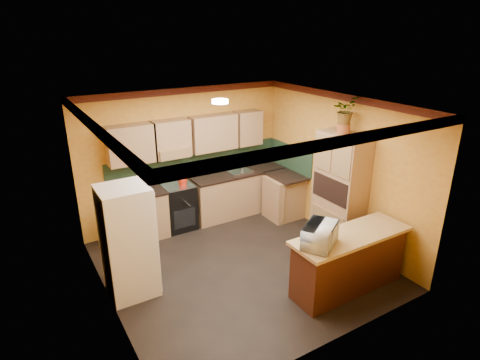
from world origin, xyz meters
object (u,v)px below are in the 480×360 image
at_px(fridge, 128,242).
at_px(breakfast_bar, 348,263).
at_px(microwave, 320,235).
at_px(base_cabinets_back, 207,201).
at_px(pantry, 340,192).
at_px(stove, 178,207).

xyz_separation_m(fridge, breakfast_bar, (2.82, -1.61, -0.41)).
bearing_deg(microwave, breakfast_bar, -32.38).
height_order(base_cabinets_back, pantry, pantry).
relative_size(breakfast_bar, microwave, 3.18).
xyz_separation_m(base_cabinets_back, pantry, (1.55, -2.12, 0.61)).
relative_size(base_cabinets_back, fridge, 2.15).
distance_m(pantry, microwave, 1.76).
relative_size(base_cabinets_back, stove, 4.01).
xyz_separation_m(breakfast_bar, microwave, (-0.62, 0.00, 0.65)).
distance_m(stove, microwave, 3.33).
distance_m(pantry, breakfast_bar, 1.45).
relative_size(fridge, pantry, 0.81).
bearing_deg(fridge, stove, 47.75).
xyz_separation_m(pantry, breakfast_bar, (-0.78, -1.06, -0.61)).
bearing_deg(fridge, breakfast_bar, -29.68).
xyz_separation_m(base_cabinets_back, microwave, (0.15, -3.18, 0.65)).
relative_size(fridge, breakfast_bar, 0.94).
bearing_deg(base_cabinets_back, microwave, -87.29).
xyz_separation_m(stove, fridge, (-1.42, -1.57, 0.39)).
relative_size(stove, pantry, 0.43).
height_order(pantry, microwave, pantry).
bearing_deg(pantry, breakfast_bar, -126.21).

